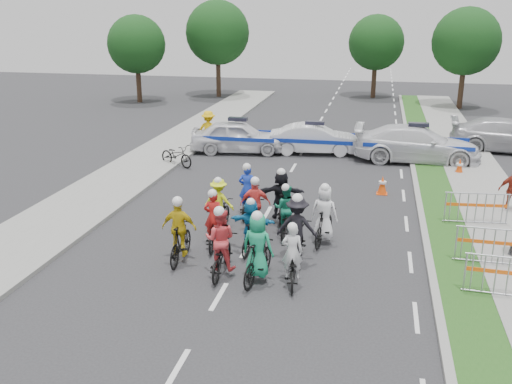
% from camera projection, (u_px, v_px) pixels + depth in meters
% --- Properties ---
extents(ground, '(90.00, 90.00, 0.00)m').
position_uv_depth(ground, '(219.00, 297.00, 13.73)').
color(ground, '#28282B').
rests_on(ground, ground).
extents(curb_right, '(0.20, 60.00, 0.12)m').
position_uv_depth(curb_right, '(425.00, 235.00, 17.34)').
color(curb_right, gray).
rests_on(curb_right, ground).
extents(grass_strip, '(1.20, 60.00, 0.11)m').
position_uv_depth(grass_strip, '(449.00, 237.00, 17.20)').
color(grass_strip, '#1B4716').
rests_on(grass_strip, ground).
extents(sidewalk_right, '(2.40, 60.00, 0.13)m').
position_uv_depth(sidewalk_right, '(512.00, 241.00, 16.84)').
color(sidewalk_right, gray).
rests_on(sidewalk_right, ground).
extents(sidewalk_left, '(3.00, 60.00, 0.13)m').
position_uv_depth(sidewalk_left, '(77.00, 208.00, 19.67)').
color(sidewalk_left, gray).
rests_on(sidewalk_left, ground).
extents(rider_0, '(0.80, 1.72, 1.69)m').
position_uv_depth(rider_0, '(292.00, 263.00, 14.21)').
color(rider_0, black).
rests_on(rider_0, ground).
extents(rider_1, '(0.89, 1.89, 1.93)m').
position_uv_depth(rider_1, '(258.00, 254.00, 14.30)').
color(rider_1, black).
rests_on(rider_1, ground).
extents(rider_2, '(0.81, 1.89, 1.91)m').
position_uv_depth(rider_2, '(221.00, 249.00, 14.69)').
color(rider_2, black).
rests_on(rider_2, ground).
extents(rider_3, '(0.97, 1.82, 1.90)m').
position_uv_depth(rider_3, '(180.00, 236.00, 15.46)').
color(rider_3, black).
rests_on(rider_3, ground).
extents(rider_4, '(1.11, 1.95, 1.98)m').
position_uv_depth(rider_4, '(297.00, 235.00, 15.44)').
color(rider_4, black).
rests_on(rider_4, ground).
extents(rider_5, '(1.36, 1.62, 1.66)m').
position_uv_depth(rider_5, '(251.00, 229.00, 16.02)').
color(rider_5, black).
rests_on(rider_5, ground).
extents(rider_6, '(0.79, 1.80, 1.78)m').
position_uv_depth(rider_6, '(214.00, 228.00, 16.46)').
color(rider_6, black).
rests_on(rider_6, ground).
extents(rider_7, '(0.86, 1.84, 1.87)m').
position_uv_depth(rider_7, '(324.00, 220.00, 16.67)').
color(rider_7, black).
rests_on(rider_7, ground).
extents(rider_8, '(0.70, 1.65, 1.67)m').
position_uv_depth(rider_8, '(286.00, 216.00, 17.28)').
color(rider_8, black).
rests_on(rider_8, ground).
extents(rider_9, '(0.97, 1.81, 1.84)m').
position_uv_depth(rider_9, '(256.00, 211.00, 17.43)').
color(rider_9, black).
rests_on(rider_9, ground).
extents(rider_10, '(0.99, 1.71, 1.71)m').
position_uv_depth(rider_10, '(219.00, 208.00, 17.82)').
color(rider_10, black).
rests_on(rider_10, ground).
extents(rider_11, '(1.52, 1.81, 1.85)m').
position_uv_depth(rider_11, '(281.00, 200.00, 18.26)').
color(rider_11, black).
rests_on(rider_11, ground).
extents(rider_12, '(0.68, 1.82, 1.84)m').
position_uv_depth(rider_12, '(247.00, 198.00, 18.95)').
color(rider_12, black).
rests_on(rider_12, ground).
extents(police_car_0, '(4.75, 2.49, 1.54)m').
position_uv_depth(police_car_0, '(238.00, 137.00, 27.40)').
color(police_car_0, silver).
rests_on(police_car_0, ground).
extents(police_car_1, '(4.40, 1.99, 1.40)m').
position_uv_depth(police_car_1, '(314.00, 139.00, 27.21)').
color(police_car_1, silver).
rests_on(police_car_1, ground).
extents(police_car_2, '(5.60, 2.30, 1.62)m').
position_uv_depth(police_car_2, '(417.00, 144.00, 25.70)').
color(police_car_2, silver).
rests_on(police_car_2, ground).
extents(civilian_sedan, '(5.58, 2.62, 1.57)m').
position_uv_depth(civilian_sedan, '(508.00, 136.00, 27.54)').
color(civilian_sedan, '#BCBDC2').
rests_on(civilian_sedan, ground).
extents(marshal_hiviz, '(1.26, 0.77, 1.89)m').
position_uv_depth(marshal_hiviz, '(209.00, 130.00, 28.04)').
color(marshal_hiviz, '#E7B30C').
rests_on(marshal_hiviz, ground).
extents(barrier_0, '(2.03, 0.64, 1.12)m').
position_uv_depth(barrier_0, '(507.00, 279.00, 13.39)').
color(barrier_0, '#A5A8AD').
rests_on(barrier_0, ground).
extents(barrier_1, '(2.01, 0.55, 1.12)m').
position_uv_depth(barrier_1, '(493.00, 248.00, 15.13)').
color(barrier_1, '#A5A8AD').
rests_on(barrier_1, ground).
extents(barrier_2, '(2.04, 0.69, 1.12)m').
position_uv_depth(barrier_2, '(476.00, 210.00, 18.02)').
color(barrier_2, '#A5A8AD').
rests_on(barrier_2, ground).
extents(cone_0, '(0.40, 0.40, 0.70)m').
position_uv_depth(cone_0, '(382.00, 185.00, 21.28)').
color(cone_0, '#F24C0C').
rests_on(cone_0, ground).
extents(cone_1, '(0.40, 0.40, 0.70)m').
position_uv_depth(cone_1, '(459.00, 167.00, 23.74)').
color(cone_1, '#F24C0C').
rests_on(cone_1, ground).
extents(parked_bike, '(1.96, 1.43, 0.98)m').
position_uv_depth(parked_bike, '(176.00, 155.00, 25.04)').
color(parked_bike, black).
rests_on(parked_bike, ground).
extents(tree_0, '(4.20, 4.20, 6.30)m').
position_uv_depth(tree_0, '(136.00, 44.00, 41.32)').
color(tree_0, '#382619').
rests_on(tree_0, ground).
extents(tree_1, '(4.55, 4.55, 6.82)m').
position_uv_depth(tree_1, '(466.00, 41.00, 38.46)').
color(tree_1, '#382619').
rests_on(tree_1, ground).
extents(tree_3, '(4.90, 4.90, 7.35)m').
position_uv_depth(tree_3, '(218.00, 33.00, 43.83)').
color(tree_3, '#382619').
rests_on(tree_3, ground).
extents(tree_4, '(4.20, 4.20, 6.30)m').
position_uv_depth(tree_4, '(376.00, 43.00, 43.50)').
color(tree_4, '#382619').
rests_on(tree_4, ground).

